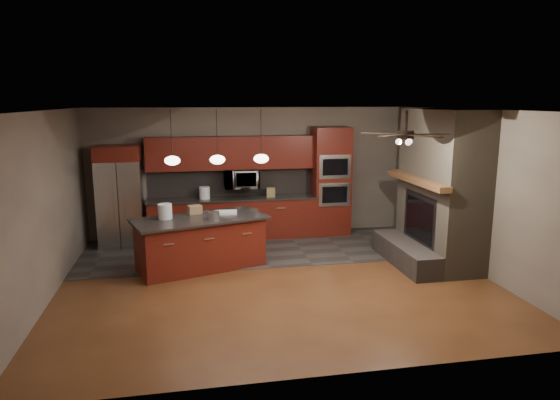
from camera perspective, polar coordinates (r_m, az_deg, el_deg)
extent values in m
plane|color=brown|center=(8.43, -0.32, -9.14)|extent=(7.00, 7.00, 0.00)
cube|color=white|center=(7.90, -0.35, 10.25)|extent=(7.00, 6.00, 0.02)
cube|color=gray|center=(10.97, -3.17, 3.21)|extent=(7.00, 0.02, 2.80)
cube|color=gray|center=(9.33, 21.32, 1.00)|extent=(0.02, 6.00, 2.80)
cube|color=gray|center=(8.19, -25.19, -0.66)|extent=(0.02, 6.00, 2.80)
cube|color=#383632|center=(10.12, -2.18, -5.59)|extent=(7.00, 2.40, 0.01)
cube|color=brown|center=(9.47, 17.99, 1.36)|extent=(0.80, 2.00, 2.80)
cube|color=#433C37|center=(9.45, 14.07, -5.92)|extent=(0.50, 2.00, 0.40)
cube|color=#2D2D30|center=(9.41, 15.75, -2.15)|extent=(0.05, 1.20, 0.95)
cube|color=black|center=(9.40, 15.61, -2.16)|extent=(0.02, 1.00, 0.75)
cube|color=brown|center=(9.22, 15.32, 2.20)|extent=(0.22, 2.10, 0.10)
cube|color=maroon|center=(10.81, -5.40, -2.19)|extent=(3.55, 0.60, 0.86)
cube|color=black|center=(10.72, -5.45, 0.15)|extent=(3.59, 0.64, 0.04)
cube|color=black|center=(10.93, -5.62, 2.08)|extent=(3.55, 0.03, 0.60)
cube|color=maroon|center=(10.70, -5.61, 5.39)|extent=(3.55, 0.35, 0.70)
cube|color=maroon|center=(11.07, 5.81, 2.14)|extent=(0.80, 0.60, 2.38)
cube|color=silver|center=(10.82, 6.24, 0.63)|extent=(0.70, 0.03, 0.52)
cube|color=black|center=(10.80, 6.27, 0.61)|extent=(0.55, 0.02, 0.35)
cube|color=silver|center=(10.73, 6.31, 3.78)|extent=(0.70, 0.03, 0.52)
cube|color=black|center=(10.71, 6.34, 3.76)|extent=(0.55, 0.02, 0.35)
imported|color=silver|center=(10.71, -4.45, 2.45)|extent=(0.73, 0.41, 0.50)
cube|color=silver|center=(10.68, -17.74, -0.38)|extent=(0.88, 0.72, 1.76)
cube|color=#2D2D30|center=(10.32, -17.97, -0.78)|extent=(0.02, 0.02, 1.74)
cube|color=silver|center=(10.32, -18.55, -0.53)|extent=(0.03, 0.03, 0.88)
cube|color=silver|center=(10.29, -17.45, -0.49)|extent=(0.03, 0.03, 0.88)
cube|color=maroon|center=(10.52, -18.08, 5.12)|extent=(0.88, 0.72, 0.30)
cube|color=maroon|center=(9.01, -9.06, -4.98)|extent=(2.32, 1.50, 0.88)
cube|color=black|center=(8.89, -9.15, -2.14)|extent=(2.50, 1.69, 0.04)
cylinder|color=silver|center=(8.89, -13.02, -1.28)|extent=(0.33, 0.33, 0.26)
cylinder|color=#AEAEB2|center=(8.74, -7.55, -1.75)|extent=(0.22, 0.22, 0.13)
cube|color=white|center=(9.15, -6.23, -1.42)|extent=(0.42, 0.31, 0.04)
cube|color=#8C6848|center=(9.20, -9.73, -1.09)|extent=(0.28, 0.24, 0.15)
cylinder|color=white|center=(10.65, -8.63, 0.81)|extent=(0.26, 0.26, 0.25)
cube|color=olive|center=(10.75, -1.07, 0.89)|extent=(0.19, 0.15, 0.20)
cylinder|color=black|center=(8.49, -12.34, 7.43)|extent=(0.01, 0.01, 0.78)
ellipsoid|color=white|center=(8.53, -12.21, 4.42)|extent=(0.26, 0.26, 0.16)
cylinder|color=black|center=(8.50, -7.24, 7.61)|extent=(0.01, 0.01, 0.78)
ellipsoid|color=white|center=(8.54, -7.16, 4.60)|extent=(0.26, 0.26, 0.16)
cylinder|color=black|center=(8.58, -2.19, 7.72)|extent=(0.01, 0.01, 0.78)
ellipsoid|color=white|center=(8.62, -2.17, 4.74)|extent=(0.26, 0.26, 0.16)
cylinder|color=black|center=(7.69, 14.25, 8.76)|extent=(0.04, 0.04, 0.30)
cylinder|color=black|center=(7.70, 14.18, 7.27)|extent=(0.24, 0.24, 0.12)
cube|color=black|center=(7.86, 16.71, 7.22)|extent=(0.60, 0.12, 0.01)
cube|color=black|center=(8.07, 13.87, 7.46)|extent=(0.30, 0.61, 0.01)
cube|color=black|center=(7.78, 11.42, 7.43)|extent=(0.56, 0.45, 0.01)
cube|color=black|center=(7.37, 12.72, 7.17)|extent=(0.56, 0.45, 0.01)
cube|color=black|center=(7.42, 16.18, 7.03)|extent=(0.30, 0.61, 0.01)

